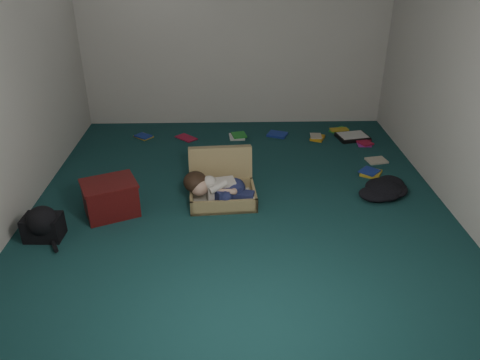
{
  "coord_description": "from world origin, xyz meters",
  "views": [
    {
      "loc": [
        -0.11,
        -3.91,
        2.34
      ],
      "look_at": [
        0.0,
        -0.15,
        0.35
      ],
      "focal_mm": 35.0,
      "sensor_mm": 36.0,
      "label": 1
    }
  ],
  "objects": [
    {
      "name": "maroon_bin",
      "position": [
        -1.2,
        -0.13,
        0.17
      ],
      "size": [
        0.59,
        0.54,
        0.33
      ],
      "rotation": [
        0.0,
        0.0,
        0.42
      ],
      "color": "#521111",
      "rests_on": "floor"
    },
    {
      "name": "paper_tray",
      "position": [
        1.5,
        1.62,
        0.03
      ],
      "size": [
        0.43,
        0.36,
        0.05
      ],
      "rotation": [
        0.0,
        0.0,
        0.2
      ],
      "color": "black",
      "rests_on": "floor"
    },
    {
      "name": "wall_left",
      "position": [
        -2.0,
        0.0,
        1.3
      ],
      "size": [
        0.0,
        4.5,
        4.5
      ],
      "primitive_type": "plane",
      "rotation": [
        1.57,
        0.0,
        1.57
      ],
      "color": "silver",
      "rests_on": "ground"
    },
    {
      "name": "backpack",
      "position": [
        -1.7,
        -0.51,
        0.12
      ],
      "size": [
        0.4,
        0.33,
        0.23
      ],
      "primitive_type": null,
      "rotation": [
        0.0,
        0.0,
        -0.05
      ],
      "color": "black",
      "rests_on": "floor"
    },
    {
      "name": "clothing_pile",
      "position": [
        1.45,
        0.16,
        0.07
      ],
      "size": [
        0.52,
        0.47,
        0.14
      ],
      "primitive_type": null,
      "rotation": [
        0.0,
        0.0,
        0.33
      ],
      "color": "black",
      "rests_on": "floor"
    },
    {
      "name": "wall_back",
      "position": [
        0.0,
        2.25,
        1.3
      ],
      "size": [
        4.5,
        0.0,
        4.5
      ],
      "primitive_type": "plane",
      "rotation": [
        1.57,
        0.0,
        0.0
      ],
      "color": "silver",
      "rests_on": "ground"
    },
    {
      "name": "person",
      "position": [
        -0.2,
        0.01,
        0.18
      ],
      "size": [
        0.7,
        0.33,
        0.29
      ],
      "rotation": [
        0.0,
        0.0,
        0.07
      ],
      "color": "beige",
      "rests_on": "suitcase"
    },
    {
      "name": "wall_front",
      "position": [
        0.0,
        -2.25,
        1.3
      ],
      "size": [
        4.5,
        0.0,
        4.5
      ],
      "primitive_type": "plane",
      "rotation": [
        -1.57,
        0.0,
        0.0
      ],
      "color": "silver",
      "rests_on": "ground"
    },
    {
      "name": "floor",
      "position": [
        0.0,
        0.0,
        0.0
      ],
      "size": [
        4.5,
        4.5,
        0.0
      ],
      "primitive_type": "plane",
      "color": "#164041",
      "rests_on": "ground"
    },
    {
      "name": "suitcase",
      "position": [
        -0.17,
        0.17,
        0.14
      ],
      "size": [
        0.68,
        0.66,
        0.47
      ],
      "rotation": [
        0.0,
        0.0,
        0.07
      ],
      "color": "tan",
      "rests_on": "floor"
    },
    {
      "name": "book_scatter",
      "position": [
        0.74,
        1.49,
        0.01
      ],
      "size": [
        3.04,
        1.5,
        0.02
      ],
      "color": "gold",
      "rests_on": "floor"
    },
    {
      "name": "wall_right",
      "position": [
        2.0,
        0.0,
        1.3
      ],
      "size": [
        0.0,
        4.5,
        4.5
      ],
      "primitive_type": "plane",
      "rotation": [
        1.57,
        0.0,
        -1.57
      ],
      "color": "silver",
      "rests_on": "ground"
    }
  ]
}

